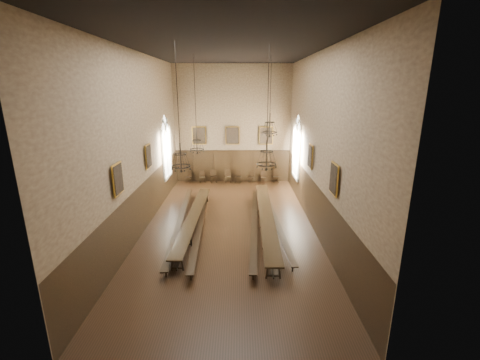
{
  "coord_description": "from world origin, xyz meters",
  "views": [
    {
      "loc": [
        0.56,
        -15.97,
        7.23
      ],
      "look_at": [
        0.57,
        1.5,
        2.22
      ],
      "focal_mm": 24.0,
      "sensor_mm": 36.0,
      "label": 1
    }
  ],
  "objects_px": {
    "table_left": "(194,222)",
    "chair_7": "(276,179)",
    "bench_right_outer": "(275,221)",
    "chair_5": "(251,179)",
    "chair_1": "(202,179)",
    "chair_2": "(214,179)",
    "chandelier_front_left": "(181,158)",
    "bench_right_inner": "(254,223)",
    "chandelier_back_right": "(270,128)",
    "table_right": "(266,221)",
    "chandelier_back_left": "(197,143)",
    "chair_3": "(228,179)",
    "chair_0": "(189,179)",
    "chair_6": "(263,179)",
    "bench_left_outer": "(181,221)",
    "chair_4": "(238,179)",
    "chandelier_front_right": "(267,157)",
    "bench_left_inner": "(201,224)"
  },
  "relations": [
    {
      "from": "chair_6",
      "to": "chair_7",
      "type": "xyz_separation_m",
      "value": [
        1.0,
        0.02,
        0.03
      ]
    },
    {
      "from": "bench_right_outer",
      "to": "chair_5",
      "type": "height_order",
      "value": "chair_5"
    },
    {
      "from": "chair_0",
      "to": "chair_2",
      "type": "xyz_separation_m",
      "value": [
        1.97,
        -0.0,
        0.03
      ]
    },
    {
      "from": "chair_2",
      "to": "chandelier_front_left",
      "type": "distance_m",
      "value": 12.15
    },
    {
      "from": "chair_1",
      "to": "chair_3",
      "type": "height_order",
      "value": "chair_3"
    },
    {
      "from": "chair_3",
      "to": "chandelier_back_right",
      "type": "height_order",
      "value": "chandelier_back_right"
    },
    {
      "from": "chair_7",
      "to": "chair_1",
      "type": "bearing_deg",
      "value": 176.85
    },
    {
      "from": "chair_7",
      "to": "chandelier_back_left",
      "type": "distance_m",
      "value": 9.31
    },
    {
      "from": "bench_right_outer",
      "to": "chandelier_back_left",
      "type": "xyz_separation_m",
      "value": [
        -4.35,
        1.84,
        3.98
      ]
    },
    {
      "from": "table_right",
      "to": "chandelier_front_right",
      "type": "relative_size",
      "value": 2.03
    },
    {
      "from": "chandelier_back_left",
      "to": "table_right",
      "type": "bearing_deg",
      "value": -29.52
    },
    {
      "from": "bench_right_inner",
      "to": "chandelier_back_right",
      "type": "xyz_separation_m",
      "value": [
        0.96,
        2.97,
        4.73
      ]
    },
    {
      "from": "bench_right_outer",
      "to": "chair_3",
      "type": "bearing_deg",
      "value": 108.96
    },
    {
      "from": "table_left",
      "to": "chair_6",
      "type": "height_order",
      "value": "chair_6"
    },
    {
      "from": "chair_0",
      "to": "chair_6",
      "type": "distance_m",
      "value": 5.93
    },
    {
      "from": "chair_6",
      "to": "chair_7",
      "type": "height_order",
      "value": "chair_7"
    },
    {
      "from": "chair_0",
      "to": "chair_5",
      "type": "relative_size",
      "value": 1.07
    },
    {
      "from": "chair_7",
      "to": "chair_3",
      "type": "bearing_deg",
      "value": 176.74
    },
    {
      "from": "table_left",
      "to": "chair_5",
      "type": "height_order",
      "value": "chair_5"
    },
    {
      "from": "table_right",
      "to": "chair_5",
      "type": "height_order",
      "value": "chair_5"
    },
    {
      "from": "chair_2",
      "to": "chandelier_back_left",
      "type": "xyz_separation_m",
      "value": [
        -0.35,
        -6.5,
        3.95
      ]
    },
    {
      "from": "bench_left_outer",
      "to": "chair_4",
      "type": "xyz_separation_m",
      "value": [
        3.06,
        8.43,
        0.01
      ]
    },
    {
      "from": "bench_right_inner",
      "to": "chandelier_front_left",
      "type": "xyz_separation_m",
      "value": [
        -3.25,
        -2.73,
        4.15
      ]
    },
    {
      "from": "bench_right_inner",
      "to": "table_left",
      "type": "bearing_deg",
      "value": 178.98
    },
    {
      "from": "bench_right_inner",
      "to": "chair_4",
      "type": "xyz_separation_m",
      "value": [
        -0.93,
        8.66,
        0.01
      ]
    },
    {
      "from": "table_left",
      "to": "chair_2",
      "type": "relative_size",
      "value": 9.04
    },
    {
      "from": "chair_0",
      "to": "chandelier_back_left",
      "type": "relative_size",
      "value": 0.18
    },
    {
      "from": "bench_right_outer",
      "to": "chair_2",
      "type": "distance_m",
      "value": 9.25
    },
    {
      "from": "table_left",
      "to": "chair_7",
      "type": "distance_m",
      "value": 10.18
    },
    {
      "from": "chair_1",
      "to": "chair_3",
      "type": "bearing_deg",
      "value": -17.46
    },
    {
      "from": "bench_left_inner",
      "to": "bench_right_outer",
      "type": "height_order",
      "value": "bench_left_inner"
    },
    {
      "from": "chair_3",
      "to": "chandelier_front_right",
      "type": "relative_size",
      "value": 0.19
    },
    {
      "from": "table_right",
      "to": "chandelier_back_left",
      "type": "xyz_separation_m",
      "value": [
        -3.83,
        2.17,
        3.85
      ]
    },
    {
      "from": "table_left",
      "to": "chair_5",
      "type": "distance_m",
      "value": 9.33
    },
    {
      "from": "chair_2",
      "to": "chandelier_front_left",
      "type": "relative_size",
      "value": 0.2
    },
    {
      "from": "chair_3",
      "to": "chandelier_front_right",
      "type": "bearing_deg",
      "value": -85.36
    },
    {
      "from": "chair_1",
      "to": "chair_5",
      "type": "bearing_deg",
      "value": -16.9
    },
    {
      "from": "table_right",
      "to": "chair_7",
      "type": "xyz_separation_m",
      "value": [
        1.49,
        8.7,
        -0.11
      ]
    },
    {
      "from": "table_left",
      "to": "table_right",
      "type": "height_order",
      "value": "table_right"
    },
    {
      "from": "chair_2",
      "to": "chandelier_back_right",
      "type": "bearing_deg",
      "value": -73.44
    },
    {
      "from": "chandelier_front_right",
      "to": "chandelier_back_left",
      "type": "bearing_deg",
      "value": 131.94
    },
    {
      "from": "chair_0",
      "to": "chair_5",
      "type": "height_order",
      "value": "chair_0"
    },
    {
      "from": "bench_left_inner",
      "to": "chair_3",
      "type": "distance_m",
      "value": 8.81
    },
    {
      "from": "chandelier_back_left",
      "to": "chandelier_back_right",
      "type": "bearing_deg",
      "value": 10.61
    },
    {
      "from": "chair_6",
      "to": "chair_4",
      "type": "bearing_deg",
      "value": 174.04
    },
    {
      "from": "chair_5",
      "to": "chandelier_front_left",
      "type": "bearing_deg",
      "value": -87.19
    },
    {
      "from": "bench_left_outer",
      "to": "chair_0",
      "type": "height_order",
      "value": "chair_0"
    },
    {
      "from": "chair_2",
      "to": "chandelier_back_left",
      "type": "distance_m",
      "value": 7.62
    },
    {
      "from": "bench_left_inner",
      "to": "chair_4",
      "type": "height_order",
      "value": "chair_4"
    },
    {
      "from": "chair_7",
      "to": "table_right",
      "type": "bearing_deg",
      "value": -103.6
    }
  ]
}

